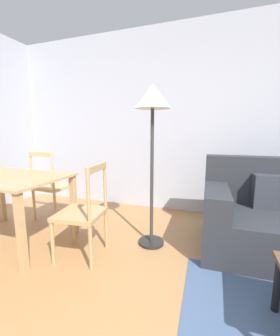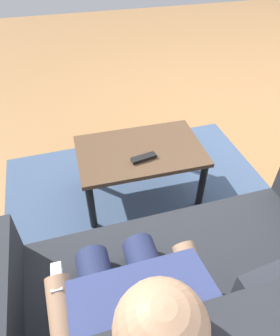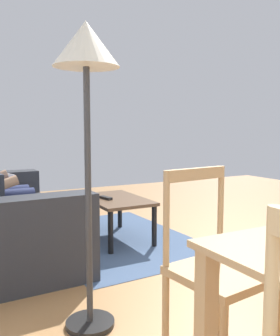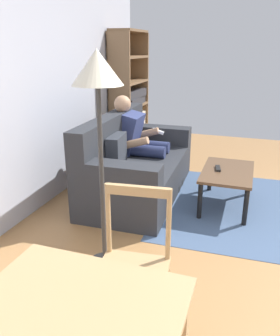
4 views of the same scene
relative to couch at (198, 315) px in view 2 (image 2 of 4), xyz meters
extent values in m
plane|color=#9E7042|center=(-1.00, -1.90, -0.34)|extent=(8.43, 8.43, 0.00)
cube|color=#282B30|center=(0.01, -0.07, -0.13)|extent=(1.93, 0.97, 0.42)
sphere|color=tan|center=(0.28, 0.25, 0.70)|extent=(0.21, 0.21, 0.21)
cylinder|color=navy|center=(0.18, -0.11, 0.15)|extent=(0.16, 0.44, 0.15)
cylinder|color=tan|center=(0.19, -0.33, -0.13)|extent=(0.11, 0.11, 0.42)
cube|color=black|center=(0.19, -0.41, -0.30)|extent=(0.11, 0.24, 0.08)
cylinder|color=navy|center=(0.40, -0.10, 0.15)|extent=(0.16, 0.44, 0.15)
cylinder|color=tan|center=(0.41, -0.32, -0.13)|extent=(0.11, 0.11, 0.42)
cube|color=black|center=(0.41, -0.40, -0.30)|extent=(0.11, 0.24, 0.08)
cylinder|color=tan|center=(0.04, 0.01, 0.28)|extent=(0.10, 0.35, 0.19)
cylinder|color=tan|center=(0.54, 0.02, 0.28)|extent=(0.10, 0.35, 0.19)
cube|color=white|center=(0.55, -0.14, 0.32)|extent=(0.04, 0.16, 0.08)
cube|color=brown|center=(-0.02, -1.10, 0.07)|extent=(0.86, 0.54, 0.03)
cylinder|color=black|center=(-0.41, -1.33, -0.14)|extent=(0.05, 0.05, 0.40)
cylinder|color=black|center=(0.37, -1.33, -0.14)|extent=(0.05, 0.05, 0.40)
cylinder|color=black|center=(-0.41, -0.87, -0.14)|extent=(0.05, 0.05, 0.40)
cylinder|color=black|center=(0.37, -0.87, -0.14)|extent=(0.05, 0.05, 0.40)
cube|color=black|center=(-0.02, -0.99, 0.10)|extent=(0.18, 0.08, 0.02)
cube|color=#3D5170|center=(-0.02, -1.10, -0.34)|extent=(2.05, 1.47, 0.01)
camera|label=1|loc=(-0.86, -2.42, 0.89)|focal=23.06mm
camera|label=2|loc=(0.39, 0.49, 1.38)|focal=32.77mm
camera|label=3|loc=(-3.38, 0.43, 0.79)|focal=39.31mm
camera|label=4|loc=(-3.61, -1.31, 1.36)|focal=36.05mm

